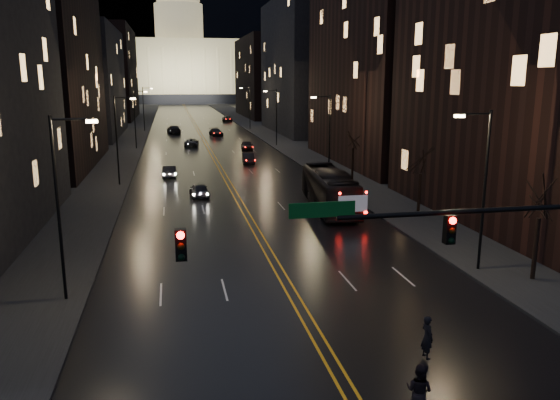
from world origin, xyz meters
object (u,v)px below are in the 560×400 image
bus (329,190)px  pedestrian_b (419,391)px  receding_car_a (248,158)px  oncoming_car_a (199,190)px  oncoming_car_b (170,171)px  pedestrian_a (427,337)px  traffic_signal (512,239)px

bus → pedestrian_b: bearing=-95.8°
bus → receding_car_a: 26.23m
oncoming_car_a → oncoming_car_b: (-2.66, 11.06, 0.00)m
oncoming_car_a → pedestrian_a: pedestrian_a is taller
oncoming_car_b → pedestrian_b: 46.69m
oncoming_car_a → traffic_signal: bearing=101.6°
bus → oncoming_car_b: size_ratio=2.92×
pedestrian_b → traffic_signal: bearing=-104.9°
pedestrian_a → receding_car_a: bearing=-5.4°
traffic_signal → pedestrian_a: traffic_signal is taller
oncoming_car_a → oncoming_car_b: size_ratio=0.96×
receding_car_a → pedestrian_b: pedestrian_b is taller
traffic_signal → oncoming_car_a: bearing=105.7°
traffic_signal → bus: traffic_signal is taller
pedestrian_b → receding_car_a: bearing=-42.7°
pedestrian_b → bus: bearing=-51.0°
pedestrian_a → pedestrian_b: bearing=145.2°
traffic_signal → bus: (1.11, 26.19, -3.46)m
traffic_signal → oncoming_car_a: (-9.25, 32.99, -4.44)m
traffic_signal → bus: size_ratio=1.47×
oncoming_car_b → receding_car_a: size_ratio=0.98×
oncoming_car_b → receding_car_a: receding_car_a is taller
oncoming_car_a → pedestrian_b: pedestrian_b is taller
traffic_signal → bus: 26.44m
oncoming_car_a → pedestrian_a: 32.28m
traffic_signal → oncoming_car_b: size_ratio=4.29×
receding_car_a → pedestrian_b: (-2.17, -54.20, 0.25)m
receding_car_a → pedestrian_a: pedestrian_a is taller
bus → oncoming_car_a: bearing=151.5°
oncoming_car_b → pedestrian_a: pedestrian_a is taller
traffic_signal → receding_car_a: traffic_signal is taller
oncoming_car_b → bus: bearing=127.9°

